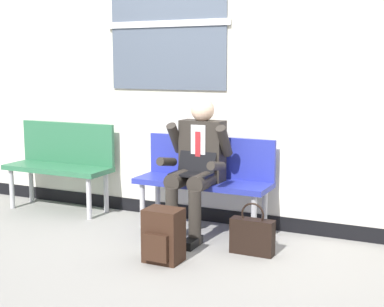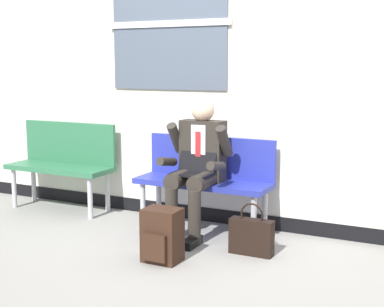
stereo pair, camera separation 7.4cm
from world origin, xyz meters
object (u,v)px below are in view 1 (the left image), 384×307
(backpack, at_px, (163,236))
(handbag, at_px, (252,236))
(bench_with_person, at_px, (205,175))
(person_seated, at_px, (197,164))
(bench_empty, at_px, (62,160))

(backpack, distance_m, handbag, 0.73)
(bench_with_person, relative_size, backpack, 3.00)
(bench_with_person, relative_size, person_seated, 1.03)
(bench_with_person, xyz_separation_m, person_seated, (-0.00, -0.19, 0.14))
(bench_with_person, relative_size, bench_empty, 1.09)
(bench_empty, xyz_separation_m, handbag, (2.29, -0.49, -0.38))
(person_seated, xyz_separation_m, handbag, (0.63, -0.29, -0.49))
(bench_with_person, bearing_deg, backpack, -86.30)
(person_seated, relative_size, handbag, 2.86)
(person_seated, height_order, backpack, person_seated)
(bench_empty, distance_m, backpack, 1.99)
(bench_with_person, bearing_deg, handbag, -37.71)
(bench_with_person, distance_m, person_seated, 0.24)
(bench_empty, relative_size, person_seated, 0.95)
(bench_with_person, bearing_deg, bench_empty, 179.81)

